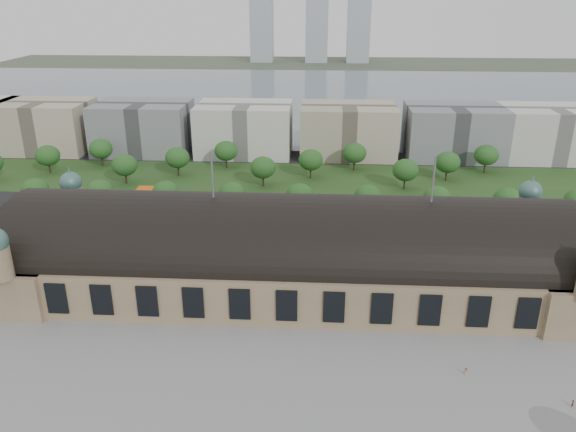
# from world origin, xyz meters

# --- Properties ---
(ground) EXTENTS (900.00, 900.00, 0.00)m
(ground) POSITION_xyz_m (0.00, 0.00, 0.00)
(ground) COLOR black
(ground) RESTS_ON ground
(station) EXTENTS (150.00, 48.40, 44.30)m
(station) POSITION_xyz_m (0.00, 0.00, 10.28)
(station) COLOR #98815E
(station) RESTS_ON ground
(plaza_south) EXTENTS (190.00, 48.00, 0.12)m
(plaza_south) POSITION_xyz_m (10.00, -44.00, 0.00)
(plaza_south) COLOR gray
(plaza_south) RESTS_ON ground
(road_slab) EXTENTS (260.00, 26.00, 0.10)m
(road_slab) POSITION_xyz_m (-20.00, 38.00, 0.00)
(road_slab) COLOR black
(road_slab) RESTS_ON ground
(grass_belt) EXTENTS (300.00, 45.00, 0.10)m
(grass_belt) POSITION_xyz_m (-15.00, 93.00, 0.00)
(grass_belt) COLOR #25481C
(grass_belt) RESTS_ON ground
(petrol_station) EXTENTS (14.00, 13.00, 5.05)m
(petrol_station) POSITION_xyz_m (-53.91, 65.28, 2.95)
(petrol_station) COLOR #D85D0C
(petrol_station) RESTS_ON ground
(lake) EXTENTS (700.00, 320.00, 0.08)m
(lake) POSITION_xyz_m (0.00, 298.00, 0.00)
(lake) COLOR slate
(lake) RESTS_ON ground
(far_shore) EXTENTS (700.00, 120.00, 0.14)m
(far_shore) POSITION_xyz_m (0.00, 498.00, 0.00)
(far_shore) COLOR #44513D
(far_shore) RESTS_ON ground
(far_tower_left) EXTENTS (24.00, 24.00, 80.00)m
(far_tower_left) POSITION_xyz_m (-60.00, 508.00, 40.00)
(far_tower_left) COLOR #9EA8B2
(far_tower_left) RESTS_ON ground
(far_tower_mid) EXTENTS (24.00, 24.00, 85.00)m
(far_tower_mid) POSITION_xyz_m (0.00, 508.00, 42.50)
(far_tower_mid) COLOR #9EA8B2
(far_tower_mid) RESTS_ON ground
(far_tower_right) EXTENTS (24.00, 24.00, 75.00)m
(far_tower_right) POSITION_xyz_m (45.00, 508.00, 37.50)
(far_tower_right) COLOR #9EA8B2
(far_tower_right) RESTS_ON ground
(office_1) EXTENTS (45.00, 32.00, 24.00)m
(office_1) POSITION_xyz_m (-130.00, 133.00, 12.00)
(office_1) COLOR #B7A88F
(office_1) RESTS_ON ground
(office_2) EXTENTS (45.00, 32.00, 24.00)m
(office_2) POSITION_xyz_m (-80.00, 133.00, 12.00)
(office_2) COLOR gray
(office_2) RESTS_ON ground
(office_3) EXTENTS (45.00, 32.00, 24.00)m
(office_3) POSITION_xyz_m (-30.00, 133.00, 12.00)
(office_3) COLOR silver
(office_3) RESTS_ON ground
(office_4) EXTENTS (45.00, 32.00, 24.00)m
(office_4) POSITION_xyz_m (20.00, 133.00, 12.00)
(office_4) COLOR #B7A88F
(office_4) RESTS_ON ground
(office_5) EXTENTS (45.00, 32.00, 24.00)m
(office_5) POSITION_xyz_m (70.00, 133.00, 12.00)
(office_5) COLOR gray
(office_5) RESTS_ON ground
(office_6) EXTENTS (45.00, 32.00, 24.00)m
(office_6) POSITION_xyz_m (115.00, 133.00, 12.00)
(office_6) COLOR silver
(office_6) RESTS_ON ground
(tree_row_1) EXTENTS (9.60, 9.60, 11.52)m
(tree_row_1) POSITION_xyz_m (-96.00, 53.00, 7.43)
(tree_row_1) COLOR #2D2116
(tree_row_1) RESTS_ON ground
(tree_row_2) EXTENTS (9.60, 9.60, 11.52)m
(tree_row_2) POSITION_xyz_m (-72.00, 53.00, 7.43)
(tree_row_2) COLOR #2D2116
(tree_row_2) RESTS_ON ground
(tree_row_3) EXTENTS (9.60, 9.60, 11.52)m
(tree_row_3) POSITION_xyz_m (-48.00, 53.00, 7.43)
(tree_row_3) COLOR #2D2116
(tree_row_3) RESTS_ON ground
(tree_row_4) EXTENTS (9.60, 9.60, 11.52)m
(tree_row_4) POSITION_xyz_m (-24.00, 53.00, 7.43)
(tree_row_4) COLOR #2D2116
(tree_row_4) RESTS_ON ground
(tree_row_5) EXTENTS (9.60, 9.60, 11.52)m
(tree_row_5) POSITION_xyz_m (0.00, 53.00, 7.43)
(tree_row_5) COLOR #2D2116
(tree_row_5) RESTS_ON ground
(tree_row_6) EXTENTS (9.60, 9.60, 11.52)m
(tree_row_6) POSITION_xyz_m (24.00, 53.00, 7.43)
(tree_row_6) COLOR #2D2116
(tree_row_6) RESTS_ON ground
(tree_row_7) EXTENTS (9.60, 9.60, 11.52)m
(tree_row_7) POSITION_xyz_m (48.00, 53.00, 7.43)
(tree_row_7) COLOR #2D2116
(tree_row_7) RESTS_ON ground
(tree_row_8) EXTENTS (9.60, 9.60, 11.52)m
(tree_row_8) POSITION_xyz_m (72.00, 53.00, 7.43)
(tree_row_8) COLOR #2D2116
(tree_row_8) RESTS_ON ground
(tree_belt_1) EXTENTS (10.40, 10.40, 12.48)m
(tree_belt_1) POSITION_xyz_m (-111.00, 95.00, 8.05)
(tree_belt_1) COLOR #2D2116
(tree_belt_1) RESTS_ON ground
(tree_belt_2) EXTENTS (10.40, 10.40, 12.48)m
(tree_belt_2) POSITION_xyz_m (-92.00, 107.00, 8.05)
(tree_belt_2) COLOR #2D2116
(tree_belt_2) RESTS_ON ground
(tree_belt_3) EXTENTS (10.40, 10.40, 12.48)m
(tree_belt_3) POSITION_xyz_m (-73.00, 83.00, 8.05)
(tree_belt_3) COLOR #2D2116
(tree_belt_3) RESTS_ON ground
(tree_belt_4) EXTENTS (10.40, 10.40, 12.48)m
(tree_belt_4) POSITION_xyz_m (-54.00, 95.00, 8.05)
(tree_belt_4) COLOR #2D2116
(tree_belt_4) RESTS_ON ground
(tree_belt_5) EXTENTS (10.40, 10.40, 12.48)m
(tree_belt_5) POSITION_xyz_m (-35.00, 107.00, 8.05)
(tree_belt_5) COLOR #2D2116
(tree_belt_5) RESTS_ON ground
(tree_belt_6) EXTENTS (10.40, 10.40, 12.48)m
(tree_belt_6) POSITION_xyz_m (-16.00, 83.00, 8.05)
(tree_belt_6) COLOR #2D2116
(tree_belt_6) RESTS_ON ground
(tree_belt_7) EXTENTS (10.40, 10.40, 12.48)m
(tree_belt_7) POSITION_xyz_m (3.00, 95.00, 8.05)
(tree_belt_7) COLOR #2D2116
(tree_belt_7) RESTS_ON ground
(tree_belt_8) EXTENTS (10.40, 10.40, 12.48)m
(tree_belt_8) POSITION_xyz_m (22.00, 107.00, 8.05)
(tree_belt_8) COLOR #2D2116
(tree_belt_8) RESTS_ON ground
(tree_belt_9) EXTENTS (10.40, 10.40, 12.48)m
(tree_belt_9) POSITION_xyz_m (41.00, 83.00, 8.05)
(tree_belt_9) COLOR #2D2116
(tree_belt_9) RESTS_ON ground
(tree_belt_10) EXTENTS (10.40, 10.40, 12.48)m
(tree_belt_10) POSITION_xyz_m (60.00, 95.00, 8.05)
(tree_belt_10) COLOR #2D2116
(tree_belt_10) RESTS_ON ground
(tree_belt_11) EXTENTS (10.40, 10.40, 12.48)m
(tree_belt_11) POSITION_xyz_m (79.00, 107.00, 8.05)
(tree_belt_11) COLOR #2D2116
(tree_belt_11) RESTS_ON ground
(traffic_car_1) EXTENTS (4.17, 1.82, 1.33)m
(traffic_car_1) POSITION_xyz_m (-91.81, 47.25, 0.67)
(traffic_car_1) COLOR gray
(traffic_car_1) RESTS_ON ground
(traffic_car_2) EXTENTS (4.76, 2.50, 1.28)m
(traffic_car_2) POSITION_xyz_m (-45.05, 33.96, 0.64)
(traffic_car_2) COLOR black
(traffic_car_2) RESTS_ON ground
(traffic_car_3) EXTENTS (5.46, 2.79, 1.52)m
(traffic_car_3) POSITION_xyz_m (-44.39, 43.71, 0.76)
(traffic_car_3) COLOR maroon
(traffic_car_3) RESTS_ON ground
(traffic_car_4) EXTENTS (4.01, 1.83, 1.33)m
(traffic_car_4) POSITION_xyz_m (21.20, 28.28, 0.67)
(traffic_car_4) COLOR #1A2748
(traffic_car_4) RESTS_ON ground
(traffic_car_5) EXTENTS (4.69, 1.67, 1.54)m
(traffic_car_5) POSITION_xyz_m (49.38, 39.45, 0.77)
(traffic_car_5) COLOR #54575B
(traffic_car_5) RESTS_ON ground
(traffic_car_6) EXTENTS (6.07, 3.33, 1.61)m
(traffic_car_6) POSITION_xyz_m (83.14, 28.07, 0.81)
(traffic_car_6) COLOR silver
(traffic_car_6) RESTS_ON ground
(parked_car_0) EXTENTS (4.19, 3.76, 1.38)m
(parked_car_0) POSITION_xyz_m (-71.74, 25.00, 0.69)
(parked_car_0) COLOR black
(parked_car_0) RESTS_ON ground
(parked_car_1) EXTENTS (6.32, 5.40, 1.61)m
(parked_car_1) POSITION_xyz_m (-55.43, 21.00, 0.81)
(parked_car_1) COLOR maroon
(parked_car_1) RESTS_ON ground
(parked_car_2) EXTENTS (5.06, 4.23, 1.39)m
(parked_car_2) POSITION_xyz_m (-60.50, 21.00, 0.69)
(parked_car_2) COLOR #1B1E4D
(parked_car_2) RESTS_ON ground
(parked_car_3) EXTENTS (4.09, 3.61, 1.34)m
(parked_car_3) POSITION_xyz_m (-66.89, 21.22, 0.67)
(parked_car_3) COLOR #505357
(parked_car_3) RESTS_ON ground
(parked_car_4) EXTENTS (4.68, 3.50, 1.48)m
(parked_car_4) POSITION_xyz_m (-47.96, 23.41, 0.74)
(parked_car_4) COLOR silver
(parked_car_4) RESTS_ON ground
(parked_car_5) EXTENTS (6.03, 5.00, 1.53)m
(parked_car_5) POSITION_xyz_m (-25.49, 25.00, 0.76)
(parked_car_5) COLOR gray
(parked_car_5) RESTS_ON ground
(parked_car_6) EXTENTS (5.64, 4.30, 1.52)m
(parked_car_6) POSITION_xyz_m (-35.62, 21.00, 0.76)
(parked_car_6) COLOR black
(parked_car_6) RESTS_ON ground
(bus_west) EXTENTS (11.35, 3.62, 3.11)m
(bus_west) POSITION_xyz_m (-4.80, 27.00, 1.55)
(bus_west) COLOR red
(bus_west) RESTS_ON ground
(bus_mid) EXTENTS (13.19, 3.18, 3.67)m
(bus_mid) POSITION_xyz_m (23.58, 27.75, 1.83)
(bus_mid) COLOR beige
(bus_mid) RESTS_ON ground
(bus_east) EXTENTS (11.50, 2.98, 3.18)m
(bus_east) POSITION_xyz_m (25.98, 27.00, 1.59)
(bus_east) COLOR beige
(bus_east) RESTS_ON ground
(pedestrian_0) EXTENTS (0.89, 0.67, 1.62)m
(pedestrian_0) POSITION_xyz_m (38.42, -34.76, 0.81)
(pedestrian_0) COLOR gray
(pedestrian_0) RESTS_ON ground
(pedestrian_1) EXTENTS (0.63, 0.71, 1.63)m
(pedestrian_1) POSITION_xyz_m (56.70, -43.57, 0.82)
(pedestrian_1) COLOR gray
(pedestrian_1) RESTS_ON ground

